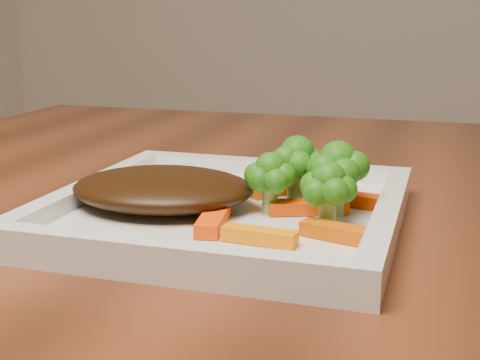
% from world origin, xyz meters
% --- Properties ---
extents(plate, '(0.27, 0.27, 0.01)m').
position_xyz_m(plate, '(-0.33, -0.10, 0.76)').
color(plate, white).
rests_on(plate, dining_table).
extents(steak, '(0.16, 0.13, 0.03)m').
position_xyz_m(steak, '(-0.38, -0.11, 0.78)').
color(steak, black).
rests_on(steak, plate).
extents(broccoli_0, '(0.07, 0.07, 0.07)m').
position_xyz_m(broccoli_0, '(-0.28, -0.07, 0.80)').
color(broccoli_0, '#186711').
rests_on(broccoli_0, plate).
extents(broccoli_1, '(0.07, 0.07, 0.06)m').
position_xyz_m(broccoli_1, '(-0.24, -0.09, 0.79)').
color(broccoli_1, '#156310').
rests_on(broccoli_1, plate).
extents(broccoli_2, '(0.06, 0.06, 0.06)m').
position_xyz_m(broccoli_2, '(-0.24, -0.13, 0.79)').
color(broccoli_2, '#145F0F').
rests_on(broccoli_2, plate).
extents(broccoli_3, '(0.05, 0.05, 0.06)m').
position_xyz_m(broccoli_3, '(-0.29, -0.10, 0.79)').
color(broccoli_3, '#226611').
rests_on(broccoli_3, plate).
extents(carrot_0, '(0.05, 0.02, 0.01)m').
position_xyz_m(carrot_0, '(-0.28, -0.18, 0.77)').
color(carrot_0, orange).
rests_on(carrot_0, plate).
extents(carrot_1, '(0.06, 0.03, 0.01)m').
position_xyz_m(carrot_1, '(-0.22, -0.15, 0.77)').
color(carrot_1, '#D05303').
rests_on(carrot_1, plate).
extents(carrot_2, '(0.03, 0.07, 0.01)m').
position_xyz_m(carrot_2, '(-0.32, -0.15, 0.77)').
color(carrot_2, '#FF4304').
rests_on(carrot_2, plate).
extents(carrot_3, '(0.06, 0.03, 0.01)m').
position_xyz_m(carrot_3, '(-0.22, -0.06, 0.77)').
color(carrot_3, '#E24103').
rests_on(carrot_3, plate).
extents(carrot_4, '(0.04, 0.05, 0.01)m').
position_xyz_m(carrot_4, '(-0.30, -0.05, 0.77)').
color(carrot_4, '#EF6103').
rests_on(carrot_4, plate).
extents(carrot_6, '(0.06, 0.04, 0.01)m').
position_xyz_m(carrot_6, '(-0.26, -0.10, 0.77)').
color(carrot_6, '#F54404').
rests_on(carrot_6, plate).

